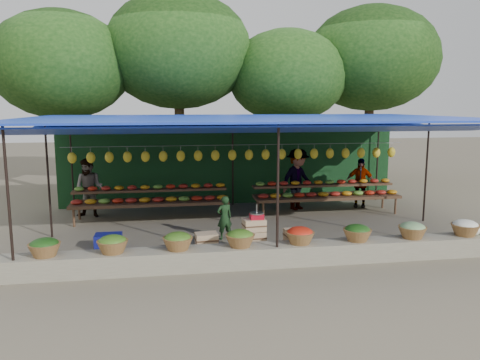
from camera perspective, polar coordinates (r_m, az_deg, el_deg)
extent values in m
plane|color=#6B5F4E|center=(12.00, 1.18, -5.92)|extent=(60.00, 60.00, 0.00)
cube|color=#736D5C|center=(9.36, 4.30, -9.05)|extent=(10.60, 0.55, 0.40)
cylinder|color=black|center=(9.06, -26.36, -2.75)|extent=(0.05, 0.05, 2.80)
cylinder|color=black|center=(8.92, 4.62, -2.00)|extent=(0.05, 0.05, 2.80)
cylinder|color=black|center=(11.82, -22.33, 0.10)|extent=(0.05, 0.05, 2.80)
cylinder|color=black|center=(13.44, 21.76, 1.15)|extent=(0.05, 0.05, 2.80)
cylinder|color=black|center=(14.64, -19.83, 1.86)|extent=(0.05, 0.05, 2.80)
cylinder|color=black|center=(14.55, -0.89, 2.36)|extent=(0.05, 0.05, 2.80)
cylinder|color=black|center=(15.97, 16.42, 2.60)|extent=(0.05, 0.05, 2.80)
cube|color=#1939C0|center=(11.59, 1.22, 7.57)|extent=(10.80, 6.60, 0.04)
cube|color=#1939C0|center=(9.64, 3.42, 6.16)|extent=(10.80, 2.19, 0.26)
cube|color=#1939C0|center=(13.56, -0.34, 7.04)|extent=(10.80, 2.19, 0.26)
cylinder|color=gray|center=(13.01, 0.08, 4.30)|extent=(9.60, 0.01, 0.01)
ellipsoid|color=yellow|center=(13.08, -19.79, 2.56)|extent=(0.23, 0.17, 0.30)
ellipsoid|color=yellow|center=(13.00, -17.73, 2.63)|extent=(0.23, 0.17, 0.30)
ellipsoid|color=yellow|center=(12.94, -15.66, 2.69)|extent=(0.23, 0.17, 0.30)
ellipsoid|color=yellow|center=(12.90, -13.56, 2.76)|extent=(0.23, 0.17, 0.30)
ellipsoid|color=yellow|center=(12.87, -11.46, 2.82)|extent=(0.23, 0.17, 0.30)
ellipsoid|color=yellow|center=(12.86, -9.34, 2.87)|extent=(0.23, 0.17, 0.30)
ellipsoid|color=yellow|center=(12.87, -7.23, 2.93)|extent=(0.23, 0.17, 0.30)
ellipsoid|color=yellow|center=(12.89, -5.13, 2.97)|extent=(0.23, 0.17, 0.30)
ellipsoid|color=yellow|center=(12.94, -3.03, 3.02)|extent=(0.23, 0.17, 0.30)
ellipsoid|color=yellow|center=(13.00, -0.95, 3.06)|extent=(0.23, 0.17, 0.30)
ellipsoid|color=yellow|center=(13.08, 1.10, 3.09)|extent=(0.23, 0.17, 0.30)
ellipsoid|color=yellow|center=(13.17, 3.13, 3.13)|extent=(0.23, 0.17, 0.30)
ellipsoid|color=yellow|center=(13.28, 5.13, 3.15)|extent=(0.23, 0.17, 0.30)
ellipsoid|color=yellow|center=(13.41, 7.10, 3.18)|extent=(0.23, 0.17, 0.30)
ellipsoid|color=yellow|center=(13.55, 9.02, 3.19)|extent=(0.23, 0.17, 0.30)
ellipsoid|color=yellow|center=(13.70, 10.90, 3.21)|extent=(0.23, 0.17, 0.30)
ellipsoid|color=yellow|center=(13.87, 12.74, 3.22)|extent=(0.23, 0.17, 0.30)
ellipsoid|color=yellow|center=(14.06, 14.54, 3.23)|extent=(0.23, 0.17, 0.30)
ellipsoid|color=yellow|center=(14.26, 16.28, 3.23)|extent=(0.23, 0.17, 0.30)
ellipsoid|color=yellow|center=(14.47, 17.97, 3.23)|extent=(0.23, 0.17, 0.30)
ellipsoid|color=#1D4913|center=(9.25, -22.76, -7.26)|extent=(0.52, 0.52, 0.23)
ellipsoid|color=#3F6D1D|center=(9.04, -15.29, -7.23)|extent=(0.52, 0.52, 0.23)
ellipsoid|color=#3F6D1D|center=(8.99, -7.61, -7.07)|extent=(0.52, 0.52, 0.23)
ellipsoid|color=#3F6D1D|center=(9.10, 0.02, -6.79)|extent=(0.52, 0.52, 0.23)
ellipsoid|color=red|center=(9.37, 7.32, -6.40)|extent=(0.52, 0.52, 0.23)
ellipsoid|color=#1D4913|center=(9.77, 14.12, -5.95)|extent=(0.52, 0.52, 0.23)
ellipsoid|color=#77A366|center=(10.30, 20.28, -5.47)|extent=(0.52, 0.52, 0.23)
ellipsoid|color=white|center=(10.94, 25.78, -4.99)|extent=(0.52, 0.52, 0.23)
cube|color=#194820|center=(14.81, -1.03, 1.90)|extent=(10.60, 0.06, 2.50)
cylinder|color=#322112|center=(17.55, -20.50, 4.87)|extent=(0.36, 0.36, 3.97)
ellipsoid|color=black|center=(17.57, -20.97, 12.95)|extent=(4.77, 4.77, 3.69)
cylinder|color=#322112|center=(17.62, -7.36, 6.22)|extent=(0.36, 0.36, 4.48)
ellipsoid|color=black|center=(17.70, -7.55, 15.30)|extent=(5.39, 5.39, 4.17)
cylinder|color=#322112|center=(17.94, 5.63, 5.07)|extent=(0.36, 0.36, 3.71)
ellipsoid|color=black|center=(17.93, 5.74, 12.49)|extent=(4.47, 4.47, 3.45)
cylinder|color=#322112|center=(19.49, 15.38, 6.05)|extent=(0.36, 0.36, 4.35)
ellipsoid|color=black|center=(19.55, 15.73, 14.03)|extent=(5.24, 5.24, 4.05)
cube|color=#462C1C|center=(12.96, -10.83, -2.68)|extent=(4.20, 0.95, 0.08)
cube|color=#462C1C|center=(13.20, -10.84, -1.22)|extent=(4.20, 0.35, 0.06)
cylinder|color=#462C1C|center=(12.83, -19.60, -4.31)|extent=(0.06, 0.06, 0.50)
cylinder|color=#462C1C|center=(12.72, -2.00, -3.90)|extent=(0.06, 0.06, 0.50)
cylinder|color=#462C1C|center=(13.60, -19.02, -3.54)|extent=(0.06, 0.06, 0.50)
cylinder|color=#462C1C|center=(13.49, -2.44, -3.14)|extent=(0.06, 0.06, 0.50)
ellipsoid|color=#A12117|center=(12.99, -19.28, -2.56)|extent=(0.31, 0.26, 0.13)
ellipsoid|color=#639E30|center=(13.37, -19.01, -1.04)|extent=(0.26, 0.22, 0.12)
ellipsoid|color=orange|center=(12.93, -17.75, -2.53)|extent=(0.31, 0.26, 0.13)
ellipsoid|color=red|center=(13.32, -17.53, -1.00)|extent=(0.26, 0.22, 0.12)
ellipsoid|color=#639E30|center=(12.88, -16.21, -2.50)|extent=(0.31, 0.26, 0.13)
ellipsoid|color=#A12117|center=(13.27, -16.03, -0.97)|extent=(0.26, 0.22, 0.12)
ellipsoid|color=red|center=(12.85, -14.66, -2.46)|extent=(0.31, 0.26, 0.13)
ellipsoid|color=orange|center=(13.24, -14.53, -0.93)|extent=(0.26, 0.22, 0.12)
ellipsoid|color=#A12117|center=(12.82, -13.10, -2.43)|extent=(0.31, 0.26, 0.13)
ellipsoid|color=#A12117|center=(13.21, -13.02, -0.89)|extent=(0.26, 0.22, 0.12)
ellipsoid|color=orange|center=(12.80, -11.53, -2.39)|extent=(0.31, 0.26, 0.13)
ellipsoid|color=orange|center=(13.19, -11.50, -0.85)|extent=(0.26, 0.22, 0.12)
ellipsoid|color=#A12117|center=(12.79, -9.97, -2.35)|extent=(0.31, 0.26, 0.13)
ellipsoid|color=#639E30|center=(13.18, -9.98, -0.81)|extent=(0.26, 0.22, 0.12)
ellipsoid|color=orange|center=(12.79, -8.40, -2.31)|extent=(0.31, 0.26, 0.13)
ellipsoid|color=red|center=(13.18, -8.46, -0.78)|extent=(0.26, 0.22, 0.12)
ellipsoid|color=#639E30|center=(12.80, -6.83, -2.27)|extent=(0.31, 0.26, 0.13)
ellipsoid|color=#A12117|center=(13.19, -6.94, -0.74)|extent=(0.26, 0.22, 0.12)
ellipsoid|color=red|center=(12.82, -5.26, -2.22)|extent=(0.31, 0.26, 0.13)
ellipsoid|color=orange|center=(13.21, -5.42, -0.70)|extent=(0.26, 0.22, 0.12)
ellipsoid|color=#A12117|center=(12.85, -3.71, -2.18)|extent=(0.31, 0.26, 0.13)
ellipsoid|color=#A12117|center=(13.24, -3.91, -0.65)|extent=(0.26, 0.22, 0.12)
ellipsoid|color=orange|center=(12.88, -2.16, -2.13)|extent=(0.31, 0.26, 0.13)
ellipsoid|color=orange|center=(13.27, -2.41, -0.61)|extent=(0.26, 0.22, 0.12)
cube|color=#462C1C|center=(13.76, 10.48, -1.98)|extent=(4.20, 0.95, 0.08)
cube|color=#462C1C|center=(13.98, 10.10, -0.62)|extent=(4.20, 0.35, 0.06)
cylinder|color=#462C1C|center=(12.90, 2.86, -3.71)|extent=(0.06, 0.06, 0.50)
cylinder|color=#462C1C|center=(14.23, 18.42, -2.96)|extent=(0.06, 0.06, 0.50)
cylinder|color=#462C1C|center=(13.66, 2.15, -2.98)|extent=(0.06, 0.06, 0.50)
cylinder|color=#462C1C|center=(14.92, 17.00, -2.34)|extent=(0.06, 0.06, 0.50)
ellipsoid|color=#A12117|center=(13.07, 2.85, -1.97)|extent=(0.31, 0.26, 0.13)
ellipsoid|color=#639E30|center=(13.46, 2.46, -0.48)|extent=(0.26, 0.22, 0.12)
ellipsoid|color=orange|center=(13.15, 4.34, -1.92)|extent=(0.31, 0.26, 0.13)
ellipsoid|color=red|center=(13.53, 3.91, -0.44)|extent=(0.26, 0.22, 0.12)
ellipsoid|color=#639E30|center=(13.24, 5.82, -1.87)|extent=(0.31, 0.26, 0.13)
ellipsoid|color=#A12117|center=(13.62, 5.34, -0.40)|extent=(0.26, 0.22, 0.12)
ellipsoid|color=red|center=(13.33, 7.27, -1.82)|extent=(0.31, 0.26, 0.13)
ellipsoid|color=orange|center=(13.71, 6.76, -0.36)|extent=(0.26, 0.22, 0.12)
ellipsoid|color=#A12117|center=(13.44, 8.70, -1.76)|extent=(0.31, 0.26, 0.13)
ellipsoid|color=#A12117|center=(13.81, 8.15, -0.32)|extent=(0.26, 0.22, 0.12)
ellipsoid|color=orange|center=(13.55, 10.11, -1.71)|extent=(0.31, 0.26, 0.13)
ellipsoid|color=orange|center=(13.92, 9.53, -0.28)|extent=(0.26, 0.22, 0.12)
ellipsoid|color=#A12117|center=(13.67, 11.49, -1.66)|extent=(0.31, 0.26, 0.13)
ellipsoid|color=#639E30|center=(14.04, 10.88, -0.24)|extent=(0.26, 0.22, 0.12)
ellipsoid|color=orange|center=(13.80, 12.85, -1.60)|extent=(0.31, 0.26, 0.13)
ellipsoid|color=red|center=(14.16, 12.21, -0.20)|extent=(0.26, 0.22, 0.12)
ellipsoid|color=#639E30|center=(13.93, 14.19, -1.55)|extent=(0.31, 0.26, 0.13)
ellipsoid|color=#A12117|center=(14.29, 13.51, -0.16)|extent=(0.26, 0.22, 0.12)
ellipsoid|color=red|center=(14.07, 15.49, -1.50)|extent=(0.31, 0.26, 0.13)
ellipsoid|color=orange|center=(14.43, 14.79, -0.12)|extent=(0.26, 0.22, 0.12)
ellipsoid|color=#A12117|center=(14.22, 16.78, -1.45)|extent=(0.31, 0.26, 0.13)
ellipsoid|color=#A12117|center=(14.58, 16.05, -0.09)|extent=(0.26, 0.22, 0.12)
ellipsoid|color=orange|center=(14.38, 18.03, -1.39)|extent=(0.31, 0.26, 0.13)
ellipsoid|color=orange|center=(14.73, 17.28, -0.05)|extent=(0.26, 0.22, 0.12)
cube|color=tan|center=(9.81, -4.09, -8.65)|extent=(0.47, 0.37, 0.25)
cube|color=tan|center=(9.73, -4.11, -7.20)|extent=(0.47, 0.37, 0.25)
cube|color=tan|center=(9.94, 1.72, -8.39)|extent=(0.47, 0.37, 0.25)
cube|color=tan|center=(9.86, 1.73, -6.95)|extent=(0.47, 0.37, 0.25)
cube|color=tan|center=(9.80, 1.73, -5.48)|extent=(0.47, 0.37, 0.25)
cube|color=tan|center=(10.14, 6.76, -8.08)|extent=(0.47, 0.37, 0.25)
cube|color=tan|center=(10.07, 6.79, -6.67)|extent=(0.47, 0.37, 0.25)
cube|color=red|center=(9.76, 2.04, -4.45)|extent=(0.27, 0.24, 0.11)
cylinder|color=gray|center=(9.75, 2.04, -4.06)|extent=(0.29, 0.29, 0.03)
cylinder|color=gray|center=(9.73, 2.05, -3.56)|extent=(0.03, 0.03, 0.20)
imported|color=#183618|center=(10.94, -1.91, -4.61)|extent=(0.43, 0.34, 1.03)
imported|color=slate|center=(13.68, -17.90, -0.95)|extent=(0.94, 0.82, 1.65)
imported|color=slate|center=(14.09, 7.03, 0.09)|extent=(1.36, 1.15, 1.83)
imported|color=slate|center=(14.79, 14.41, -0.34)|extent=(0.96, 0.72, 1.51)
cube|color=navy|center=(10.67, -15.74, -7.25)|extent=(0.57, 0.41, 0.34)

